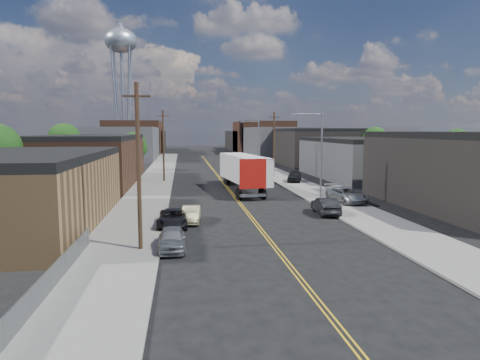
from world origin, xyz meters
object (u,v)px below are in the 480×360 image
object	(u,v)px
water_tower	(121,46)
car_left_a	(172,239)
car_left_b	(191,214)
car_right_lot_c	(294,176)
car_right_lot_b	(341,192)
car_ahead_truck	(257,178)
car_right_oncoming	(326,206)
semi_truck	(242,170)
car_left_c	(173,218)
car_right_lot_a	(347,195)

from	to	relation	value
water_tower	car_left_a	distance (m)	105.61
car_left_b	car_right_lot_c	world-z (taller)	car_right_lot_c
water_tower	car_left_a	xyz separation A→B (m)	(15.65, -100.05, -29.95)
car_left_b	car_right_lot_b	xyz separation A→B (m)	(15.87, 9.23, 0.17)
car_ahead_truck	car_right_lot_c	bearing A→B (deg)	-3.37
car_left_a	car_right_oncoming	bearing A→B (deg)	35.92
car_right_lot_b	car_ahead_truck	xyz separation A→B (m)	(-6.37, 15.07, -0.11)
semi_truck	car_ahead_truck	distance (m)	7.59
car_left_b	water_tower	bearing A→B (deg)	105.15
car_left_a	car_right_oncoming	xyz separation A→B (m)	(12.95, 9.49, 0.03)
semi_truck	car_left_b	world-z (taller)	semi_truck
car_left_a	car_right_lot_c	size ratio (longest dim) A/B	0.91
car_left_a	car_ahead_truck	size ratio (longest dim) A/B	0.80
car_left_a	car_right_oncoming	world-z (taller)	car_right_oncoming
car_left_b	semi_truck	bearing A→B (deg)	74.39
car_left_b	car_left_c	distance (m)	1.99
semi_truck	car_right_lot_a	size ratio (longest dim) A/B	3.20
water_tower	car_right_lot_c	xyz separation A→B (m)	(31.77, -68.34, -29.73)
car_ahead_truck	water_tower	bearing A→B (deg)	111.58
car_left_a	car_ahead_truck	distance (m)	33.84
water_tower	car_right_lot_a	distance (m)	96.39
car_right_lot_a	car_right_lot_b	size ratio (longest dim) A/B	1.15
car_left_a	car_left_c	world-z (taller)	car_left_a
car_left_c	car_left_a	bearing A→B (deg)	-88.05
water_tower	car_left_b	xyz separation A→B (m)	(17.00, -92.29, -30.00)
car_left_b	car_right_lot_a	world-z (taller)	car_right_lot_a
car_right_oncoming	car_right_lot_b	bearing A→B (deg)	-116.85
car_ahead_truck	car_right_oncoming	bearing A→B (deg)	-84.40
car_right_oncoming	car_right_lot_c	distance (m)	22.45
semi_truck	car_left_a	xyz separation A→B (m)	(-7.85, -25.31, -1.78)
water_tower	car_right_lot_a	size ratio (longest dim) A/B	6.99
car_left_a	car_right_lot_b	bearing A→B (deg)	44.30
water_tower	car_right_oncoming	distance (m)	99.57
water_tower	car_ahead_truck	distance (m)	78.88
water_tower	semi_truck	world-z (taller)	water_tower
water_tower	car_ahead_truck	size ratio (longest dim) A/B	7.24
semi_truck	car_right_lot_a	distance (m)	14.27
car_right_lot_c	car_ahead_truck	size ratio (longest dim) A/B	0.88
car_left_c	car_right_lot_a	xyz separation A→B (m)	(16.86, 7.97, 0.22)
car_right_lot_a	car_right_lot_c	world-z (taller)	car_right_lot_c
semi_truck	car_left_c	bearing A→B (deg)	-120.07
car_left_c	car_right_lot_b	distance (m)	20.28
water_tower	semi_truck	distance (m)	83.26
car_left_c	car_ahead_truck	distance (m)	27.92
car_right_oncoming	car_ahead_truck	xyz separation A→B (m)	(-2.10, 22.56, -0.02)
water_tower	car_right_oncoming	world-z (taller)	water_tower
car_right_lot_b	car_ahead_truck	distance (m)	16.36
car_right_oncoming	car_right_lot_a	bearing A→B (deg)	-125.85
car_left_c	car_right_oncoming	bearing A→B (deg)	15.05
car_left_b	car_right_lot_a	distance (m)	16.80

